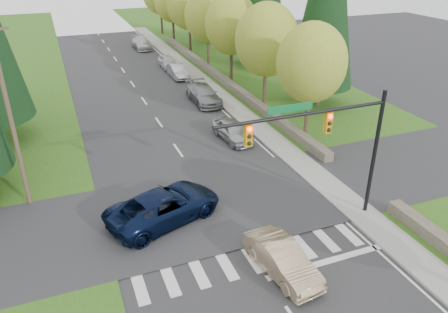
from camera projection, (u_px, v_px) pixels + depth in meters
ground at (287, 308)px, 17.30m from camera, size 120.00×120.00×0.00m
grass_east at (307, 106)px, 38.19m from camera, size 14.00×110.00×0.06m
cross_street at (216, 205)px, 23.96m from camera, size 120.00×8.00×0.10m
sidewalk_east at (234, 107)px, 37.84m from camera, size 1.80×80.00×0.13m
curb_east at (225, 108)px, 37.56m from camera, size 0.20×80.00×0.13m
stone_wall_north at (219, 77)px, 44.92m from camera, size 0.70×40.00×0.70m
traffic_signal at (330, 134)px, 20.24m from camera, size 8.70×0.37×6.80m
utility_pole at (10, 116)px, 21.87m from camera, size 1.60×0.24×10.00m
decid_tree_0 at (312, 63)px, 29.46m from camera, size 4.80×4.80×8.37m
decid_tree_1 at (267, 40)px, 35.22m from camera, size 5.20×5.20×8.80m
decid_tree_2 at (232, 24)px, 40.92m from camera, size 5.00×5.00×8.82m
decid_tree_3 at (208, 16)px, 46.90m from camera, size 5.00×5.00×8.55m
decid_tree_4 at (189, 4)px, 52.58m from camera, size 5.40×5.40×9.18m
decid_tree_5 at (172, 2)px, 58.57m from camera, size 4.80×4.80×8.30m
sedan_champagne at (282, 259)px, 18.87m from camera, size 2.03×4.44×1.41m
suv_navy at (164, 206)px, 22.37m from camera, size 6.64×4.63×1.68m
parked_car_a at (233, 130)px, 31.48m from camera, size 2.06×4.36×1.44m
parked_car_b at (204, 94)px, 38.65m from camera, size 2.14×5.25×1.52m
parked_car_c at (178, 71)px, 45.69m from camera, size 1.47×4.13×1.36m
parked_car_d at (168, 62)px, 49.13m from camera, size 1.70×4.08×1.38m
parked_car_e at (142, 43)px, 57.62m from camera, size 2.11×5.07×1.46m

